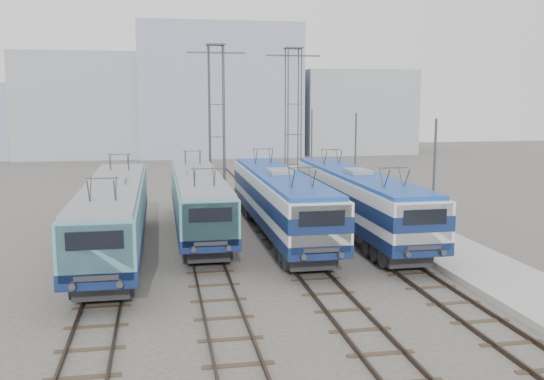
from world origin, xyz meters
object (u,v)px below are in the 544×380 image
(locomotive_center_left, at_px, (198,198))
(mast_mid, at_px, (355,165))
(mast_front, at_px, (433,191))
(locomotive_center_right, at_px, (280,198))
(locomotive_far_left, at_px, (114,212))
(locomotive_far_right, at_px, (358,197))
(mast_rear, at_px, (312,150))
(catenary_tower_east, at_px, (293,115))
(catenary_tower_west, at_px, (217,116))

(locomotive_center_left, bearing_deg, mast_mid, 20.02)
(mast_front, bearing_deg, locomotive_center_left, 143.44)
(locomotive_center_left, height_order, locomotive_center_right, locomotive_center_right)
(locomotive_far_left, distance_m, locomotive_center_right, 9.34)
(locomotive_far_right, bearing_deg, mast_front, -72.20)
(locomotive_far_left, height_order, mast_rear, mast_rear)
(catenary_tower_east, xyz_separation_m, mast_rear, (2.10, 2.00, -3.14))
(locomotive_far_right, relative_size, mast_front, 2.60)
(locomotive_far_left, distance_m, catenary_tower_east, 22.99)
(catenary_tower_west, xyz_separation_m, catenary_tower_east, (6.50, 2.00, 0.00))
(locomotive_center_right, height_order, mast_front, mast_front)
(locomotive_far_left, xyz_separation_m, mast_rear, (15.35, 20.28, 1.20))
(locomotive_center_left, height_order, mast_mid, mast_mid)
(mast_front, relative_size, mast_mid, 1.00)
(mast_mid, bearing_deg, locomotive_center_left, -159.98)
(locomotive_center_right, height_order, mast_mid, mast_mid)
(catenary_tower_west, bearing_deg, locomotive_far_left, -112.52)
(locomotive_far_right, relative_size, catenary_tower_east, 1.51)
(catenary_tower_east, height_order, mast_front, catenary_tower_east)
(locomotive_far_left, xyz_separation_m, catenary_tower_east, (13.25, 18.28, 4.34))
(locomotive_far_left, bearing_deg, locomotive_center_left, 43.90)
(locomotive_center_right, xyz_separation_m, locomotive_far_right, (4.50, -0.44, -0.03))
(catenary_tower_east, distance_m, mast_mid, 10.69)
(locomotive_far_right, bearing_deg, locomotive_center_left, 165.76)
(locomotive_center_right, distance_m, catenary_tower_west, 14.63)
(locomotive_far_left, distance_m, locomotive_far_right, 13.65)
(locomotive_far_right, relative_size, mast_mid, 2.60)
(mast_mid, relative_size, mast_rear, 1.00)
(mast_front, distance_m, mast_rear, 24.00)
(locomotive_far_left, xyz_separation_m, mast_mid, (15.35, 8.28, 1.20))
(locomotive_center_right, distance_m, catenary_tower_east, 16.92)
(catenary_tower_west, relative_size, catenary_tower_east, 1.00)
(locomotive_far_left, relative_size, catenary_tower_east, 1.54)
(mast_mid, bearing_deg, catenary_tower_east, 101.86)
(locomotive_center_right, xyz_separation_m, mast_rear, (6.35, 17.80, 1.15))
(catenary_tower_west, bearing_deg, catenary_tower_east, 17.10)
(locomotive_center_right, bearing_deg, mast_rear, 70.37)
(catenary_tower_east, bearing_deg, locomotive_center_left, -122.09)
(mast_front, height_order, mast_rear, same)
(locomotive_far_left, bearing_deg, catenary_tower_west, 67.48)
(locomotive_far_left, xyz_separation_m, catenary_tower_west, (6.75, 16.28, 4.34))
(locomotive_far_left, distance_m, mast_mid, 17.48)
(catenary_tower_east, bearing_deg, locomotive_center_right, -105.05)
(locomotive_center_left, relative_size, catenary_tower_west, 1.47)
(catenary_tower_east, bearing_deg, locomotive_far_left, -125.93)
(locomotive_far_left, bearing_deg, mast_mid, 28.35)
(catenary_tower_east, relative_size, mast_mid, 1.71)
(locomotive_center_right, relative_size, catenary_tower_west, 1.53)
(locomotive_far_left, distance_m, catenary_tower_west, 18.15)
(mast_front, bearing_deg, locomotive_far_right, 107.80)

